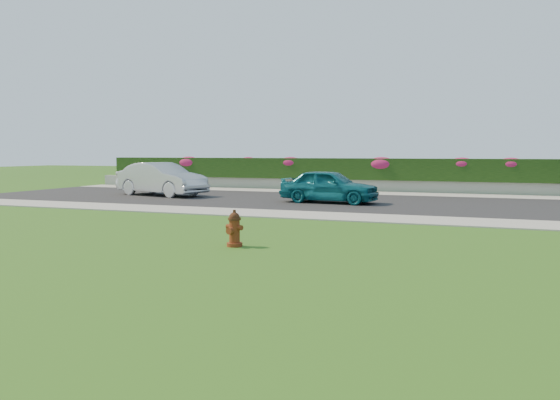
% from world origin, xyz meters
% --- Properties ---
extents(ground, '(120.00, 120.00, 0.00)m').
position_xyz_m(ground, '(0.00, 0.00, 0.00)').
color(ground, black).
rests_on(ground, ground).
extents(street_far, '(26.00, 8.00, 0.04)m').
position_xyz_m(street_far, '(-5.00, 14.00, 0.02)').
color(street_far, black).
rests_on(street_far, ground).
extents(sidewalk_far, '(24.00, 2.00, 0.04)m').
position_xyz_m(sidewalk_far, '(-6.00, 9.00, 0.02)').
color(sidewalk_far, gray).
rests_on(sidewalk_far, ground).
extents(sidewalk_beyond, '(34.00, 2.00, 0.04)m').
position_xyz_m(sidewalk_beyond, '(-1.00, 19.00, 0.02)').
color(sidewalk_beyond, gray).
rests_on(sidewalk_beyond, ground).
extents(retaining_wall, '(34.00, 0.40, 0.60)m').
position_xyz_m(retaining_wall, '(-1.00, 20.50, 0.30)').
color(retaining_wall, gray).
rests_on(retaining_wall, ground).
extents(hedge, '(32.00, 0.90, 1.10)m').
position_xyz_m(hedge, '(-1.00, 20.60, 1.15)').
color(hedge, black).
rests_on(hedge, retaining_wall).
extents(fire_hydrant, '(0.41, 0.39, 0.79)m').
position_xyz_m(fire_hydrant, '(-0.99, 3.07, 0.37)').
color(fire_hydrant, '#52120C').
rests_on(fire_hydrant, ground).
extents(sedan_teal, '(3.97, 1.87, 1.31)m').
position_xyz_m(sedan_teal, '(-1.70, 13.24, 0.70)').
color(sedan_teal, '#0C5662').
rests_on(sedan_teal, street_far).
extents(sedan_silver, '(4.82, 2.70, 1.51)m').
position_xyz_m(sedan_silver, '(-9.84, 14.00, 0.79)').
color(sedan_silver, '#B8BBC0').
rests_on(sedan_silver, street_far).
extents(flower_clump_a, '(1.40, 0.90, 0.70)m').
position_xyz_m(flower_clump_a, '(-12.17, 20.50, 1.42)').
color(flower_clump_a, '#C3215E').
rests_on(flower_clump_a, hedge).
extents(flower_clump_b, '(1.05, 0.67, 0.52)m').
position_xyz_m(flower_clump_b, '(-8.40, 20.50, 1.49)').
color(flower_clump_b, '#C3215E').
rests_on(flower_clump_b, hedge).
extents(flower_clump_c, '(1.25, 0.81, 0.63)m').
position_xyz_m(flower_clump_c, '(-5.90, 20.50, 1.45)').
color(flower_clump_c, '#C3215E').
rests_on(flower_clump_c, hedge).
extents(flower_clump_d, '(1.45, 0.93, 0.72)m').
position_xyz_m(flower_clump_d, '(-0.97, 20.50, 1.41)').
color(flower_clump_d, '#C3215E').
rests_on(flower_clump_d, hedge).
extents(flower_clump_e, '(1.22, 0.78, 0.61)m').
position_xyz_m(flower_clump_e, '(2.92, 20.50, 1.46)').
color(flower_clump_e, '#C3215E').
rests_on(flower_clump_e, hedge).
extents(flower_clump_f, '(1.21, 0.78, 0.61)m').
position_xyz_m(flower_clump_f, '(5.12, 20.50, 1.46)').
color(flower_clump_f, '#C3215E').
rests_on(flower_clump_f, hedge).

